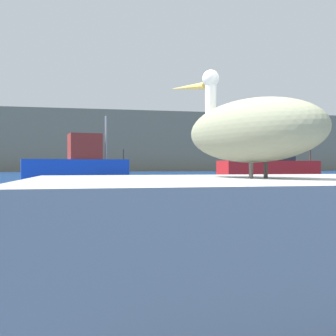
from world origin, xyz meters
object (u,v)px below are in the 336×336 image
Objects in this scene: fishing_boat_red at (271,164)px; fishing_boat_blue at (78,164)px; fishing_boat_yellow at (263,165)px; pelican at (251,130)px.

fishing_boat_red is 12.22m from fishing_boat_blue.
fishing_boat_blue reaches higher than fishing_boat_red.
fishing_boat_red is 11.49m from fishing_boat_yellow.
fishing_boat_blue is at bearing 5.50° from fishing_boat_yellow.
fishing_boat_yellow reaches higher than pelican.
fishing_boat_red is (9.69, 19.37, -0.22)m from pelican.
fishing_boat_blue is (-11.79, 3.20, 0.01)m from fishing_boat_red.
fishing_boat_yellow reaches higher than fishing_boat_blue.
fishing_boat_red is 0.94× the size of fishing_boat_blue.
fishing_boat_red is 0.94× the size of fishing_boat_yellow.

